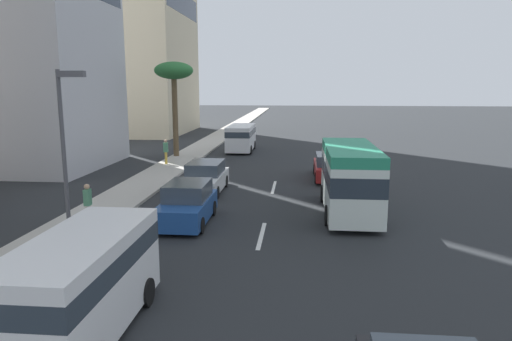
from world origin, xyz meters
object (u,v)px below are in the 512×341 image
(van_seventh, at_px, (82,279))
(pedestrian_mid_block, at_px, (88,203))
(car_lead, at_px, (205,178))
(van_second, at_px, (241,136))
(pedestrian_near_lamp, at_px, (166,150))
(car_fifth, at_px, (187,204))
(minibus_sixth, at_px, (350,177))
(street_lamp, at_px, (66,137))
(car_fourth, at_px, (329,167))
(palm_tree, at_px, (174,74))

(van_seventh, xyz_separation_m, pedestrian_mid_block, (7.63, 3.45, -0.27))
(car_lead, distance_m, van_second, 15.57)
(van_seventh, xyz_separation_m, pedestrian_near_lamp, (22.10, 4.53, -0.22))
(car_lead, distance_m, car_fifth, 5.66)
(car_lead, xyz_separation_m, minibus_sixth, (-3.57, -7.16, 0.88))
(pedestrian_near_lamp, height_order, street_lamp, street_lamp)
(car_fifth, bearing_deg, minibus_sixth, 107.14)
(car_lead, distance_m, car_fourth, 7.92)
(car_lead, distance_m, van_seventh, 14.43)
(van_second, relative_size, pedestrian_mid_block, 3.21)
(minibus_sixth, bearing_deg, street_lamp, 118.99)
(car_lead, distance_m, palm_tree, 13.62)
(car_fifth, bearing_deg, van_second, -178.83)
(minibus_sixth, distance_m, street_lamp, 11.58)
(car_lead, height_order, street_lamp, street_lamp)
(car_fifth, relative_size, van_seventh, 0.81)
(car_fourth, xyz_separation_m, pedestrian_near_lamp, (3.58, 11.13, 0.37))
(van_seventh, height_order, pedestrian_mid_block, van_seventh)
(car_fifth, distance_m, pedestrian_mid_block, 3.87)
(pedestrian_mid_block, relative_size, palm_tree, 0.23)
(pedestrian_mid_block, bearing_deg, car_fifth, 104.73)
(car_lead, xyz_separation_m, street_lamp, (-9.07, 2.77, 3.13))
(car_fourth, distance_m, pedestrian_near_lamp, 11.70)
(van_second, height_order, street_lamp, street_lamp)
(car_lead, xyz_separation_m, car_fifth, (-5.65, -0.41, 0.03))
(car_fourth, distance_m, palm_tree, 14.74)
(car_fourth, bearing_deg, pedestrian_mid_block, 137.28)
(van_seventh, distance_m, palm_tree, 26.85)
(car_fourth, bearing_deg, van_seventh, 160.37)
(minibus_sixth, bearing_deg, car_lead, 63.54)
(street_lamp, bearing_deg, car_fifth, -42.91)
(car_fourth, height_order, pedestrian_near_lamp, pedestrian_near_lamp)
(van_second, bearing_deg, street_lamp, -6.36)
(car_fourth, distance_m, pedestrian_mid_block, 14.83)
(pedestrian_near_lamp, bearing_deg, car_lead, 111.65)
(minibus_sixth, relative_size, van_seventh, 1.31)
(car_lead, height_order, minibus_sixth, minibus_sixth)
(car_fourth, bearing_deg, palm_tree, 57.07)
(car_fourth, relative_size, car_fifth, 1.14)
(car_fifth, bearing_deg, van_seventh, -1.53)
(car_fifth, height_order, street_lamp, street_lamp)
(car_fifth, xyz_separation_m, van_seventh, (-8.77, 0.23, 0.54))
(van_second, height_order, pedestrian_near_lamp, van_second)
(van_seventh, distance_m, pedestrian_mid_block, 8.38)
(car_fifth, relative_size, pedestrian_mid_block, 2.46)
(car_lead, distance_m, minibus_sixth, 8.05)
(pedestrian_near_lamp, bearing_deg, minibus_sixth, 127.79)
(pedestrian_mid_block, bearing_deg, street_lamp, 10.03)
(van_second, relative_size, pedestrian_near_lamp, 3.07)
(car_fifth, xyz_separation_m, street_lamp, (-3.42, 3.18, 3.10))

